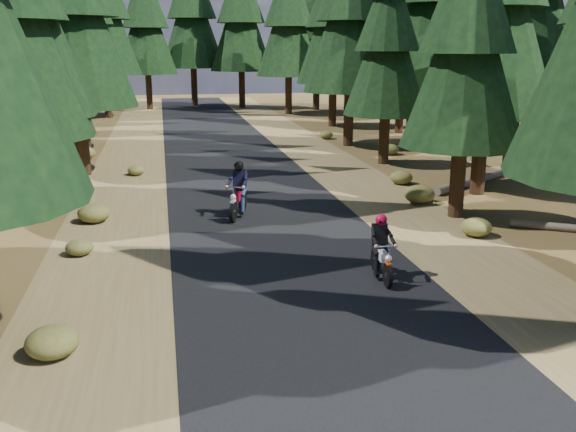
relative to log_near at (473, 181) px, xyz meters
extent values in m
plane|color=#4C381B|center=(-8.87, -8.85, -0.16)|extent=(120.00, 120.00, 0.00)
cube|color=black|center=(-8.87, -3.85, -0.15)|extent=(6.00, 100.00, 0.01)
cube|color=brown|center=(-13.47, -3.85, -0.16)|extent=(3.20, 100.00, 0.01)
cube|color=brown|center=(-4.27, -3.85, -0.16)|extent=(3.20, 100.00, 0.01)
cylinder|color=black|center=(-16.12, -2.67, 2.51)|extent=(0.51, 0.51, 5.34)
cone|color=black|center=(-16.12, -2.67, 5.85)|extent=(4.54, 4.54, 6.68)
cylinder|color=black|center=(-2.81, -4.37, 2.10)|extent=(0.48, 0.48, 4.52)
cone|color=black|center=(-2.81, -4.37, 4.92)|extent=(3.84, 3.84, 5.65)
cylinder|color=black|center=(-16.57, -1.88, 3.05)|extent=(0.56, 0.56, 6.43)
cylinder|color=black|center=(-0.58, -1.45, 2.76)|extent=(0.53, 0.53, 5.84)
cone|color=black|center=(-0.58, -1.45, 6.41)|extent=(4.96, 4.96, 7.30)
cylinder|color=black|center=(2.35, 1.49, 3.06)|extent=(0.56, 0.56, 6.43)
cylinder|color=black|center=(-15.22, 5.05, 2.70)|extent=(0.53, 0.53, 5.72)
cone|color=black|center=(-15.22, 5.05, 6.27)|extent=(4.86, 4.86, 7.15)
cylinder|color=black|center=(-1.89, 5.22, 2.09)|extent=(0.48, 0.48, 4.51)
cone|color=black|center=(-1.89, 5.22, 4.91)|extent=(3.83, 3.83, 5.64)
cone|color=black|center=(-1.89, 5.22, 6.94)|extent=(2.93, 2.93, 4.06)
cylinder|color=black|center=(-18.63, 8.00, 3.02)|extent=(0.55, 0.55, 6.37)
cylinder|color=black|center=(1.61, 7.96, 3.08)|extent=(0.56, 0.56, 6.47)
cone|color=black|center=(1.61, 7.96, 7.12)|extent=(5.50, 5.50, 8.09)
cylinder|color=black|center=(-15.86, 11.91, 2.66)|extent=(0.53, 0.53, 5.64)
cone|color=black|center=(-15.86, 11.91, 6.18)|extent=(4.79, 4.79, 7.05)
cylinder|color=black|center=(-1.94, 10.89, 2.75)|extent=(0.53, 0.53, 5.83)
cone|color=black|center=(-1.94, 10.89, 6.40)|extent=(4.95, 4.95, 7.29)
cylinder|color=black|center=(-19.73, 14.37, 2.56)|extent=(0.52, 0.52, 5.45)
cone|color=black|center=(-19.73, 14.37, 5.97)|extent=(4.63, 4.63, 6.81)
cylinder|color=black|center=(2.65, 15.30, 2.15)|extent=(0.48, 0.48, 4.61)
cone|color=black|center=(2.65, 15.30, 5.03)|extent=(3.92, 3.92, 5.77)
cone|color=black|center=(2.65, 15.30, 7.11)|extent=(3.00, 3.00, 4.15)
cylinder|color=black|center=(-16.99, 18.61, 2.05)|extent=(0.48, 0.48, 4.42)
cone|color=black|center=(-16.99, 18.61, 4.81)|extent=(3.76, 3.76, 5.52)
cone|color=black|center=(-16.99, 18.61, 6.80)|extent=(2.87, 2.87, 3.98)
cylinder|color=black|center=(-0.52, 19.57, 2.72)|extent=(0.53, 0.53, 5.76)
cone|color=black|center=(-0.52, 19.57, 6.32)|extent=(4.90, 4.90, 7.21)
cylinder|color=black|center=(-20.66, 23.92, 2.21)|extent=(0.49, 0.49, 4.75)
cone|color=black|center=(-20.66, 23.92, 5.18)|extent=(4.04, 4.04, 5.93)
cone|color=black|center=(-20.66, 23.92, 7.32)|extent=(3.09, 3.09, 4.27)
cylinder|color=black|center=(4.16, 23.24, 2.67)|extent=(0.53, 0.53, 5.66)
cone|color=black|center=(4.16, 23.24, 6.21)|extent=(4.81, 4.81, 7.07)
cylinder|color=black|center=(4.13, 17.15, 2.84)|extent=(0.54, 0.54, 6.00)
cone|color=black|center=(4.13, 17.15, 6.59)|extent=(5.10, 5.10, 7.50)
cylinder|color=black|center=(6.13, 9.15, 2.64)|extent=(0.52, 0.52, 5.60)
cone|color=black|center=(6.13, 9.15, 6.14)|extent=(4.76, 4.76, 7.00)
cylinder|color=black|center=(-15.87, 28.15, 3.04)|extent=(0.56, 0.56, 6.40)
cone|color=black|center=(-15.87, 28.15, 7.04)|extent=(5.44, 5.44, 8.00)
cylinder|color=black|center=(-1.87, 28.15, 2.84)|extent=(0.54, 0.54, 6.00)
cone|color=black|center=(-1.87, 28.15, 6.59)|extent=(5.10, 5.10, 7.50)
cylinder|color=black|center=(-18.87, 31.15, 3.24)|extent=(0.57, 0.57, 6.80)
cone|color=black|center=(-18.87, 31.15, 7.49)|extent=(5.78, 5.78, 8.50)
cylinder|color=black|center=(1.13, 31.15, 3.04)|extent=(0.56, 0.56, 6.40)
cone|color=black|center=(1.13, 31.15, 7.04)|extent=(5.44, 5.44, 8.00)
cylinder|color=black|center=(-12.87, 34.15, 2.84)|extent=(0.54, 0.54, 6.00)
cone|color=black|center=(-12.87, 34.15, 6.59)|extent=(5.10, 5.10, 7.50)
cylinder|color=black|center=(-4.87, 34.15, 3.04)|extent=(0.56, 0.56, 6.40)
cone|color=black|center=(-4.87, 34.15, 7.04)|extent=(5.44, 5.44, 8.00)
cylinder|color=black|center=(-8.87, 37.15, 3.24)|extent=(0.57, 0.57, 6.80)
cone|color=black|center=(-8.87, 37.15, 7.49)|extent=(5.78, 5.78, 8.50)
cylinder|color=black|center=(-21.87, 27.15, 2.64)|extent=(0.52, 0.52, 5.60)
cone|color=black|center=(-21.87, 27.15, 6.14)|extent=(4.76, 4.76, 7.00)
cylinder|color=black|center=(4.13, 27.15, 2.84)|extent=(0.54, 0.54, 6.00)
cone|color=black|center=(4.13, 27.15, 6.59)|extent=(5.10, 5.10, 7.50)
cylinder|color=#4C4233|center=(0.00, 0.00, 0.00)|extent=(4.60, 3.36, 0.32)
ellipsoid|color=#474C1E|center=(-14.13, -2.88, 0.13)|extent=(0.97, 0.97, 0.58)
ellipsoid|color=#474C1E|center=(-13.99, -11.96, 0.12)|extent=(0.93, 0.93, 0.56)
ellipsoid|color=#474C1E|center=(-2.46, 13.62, 0.07)|extent=(0.78, 0.78, 0.47)
ellipsoid|color=#474C1E|center=(-3.19, -6.53, 0.11)|extent=(0.89, 0.89, 0.53)
ellipsoid|color=#474C1E|center=(-2.72, 0.70, 0.11)|extent=(0.89, 0.89, 0.53)
ellipsoid|color=#474C1E|center=(-0.73, 7.55, 0.11)|extent=(0.90, 0.90, 0.54)
ellipsoid|color=#474C1E|center=(-15.65, 9.05, 0.15)|extent=(1.04, 1.04, 0.63)
ellipsoid|color=#474C1E|center=(-3.25, -2.45, 0.16)|extent=(1.06, 1.06, 0.64)
ellipsoid|color=#474C1E|center=(-14.18, -6.16, 0.05)|extent=(0.71, 0.71, 0.43)
ellipsoid|color=#474C1E|center=(-13.10, 4.54, 0.05)|extent=(0.71, 0.71, 0.42)
cube|color=black|center=(-7.04, -9.37, 0.88)|extent=(0.36, 0.23, 0.49)
sphere|color=#AB062B|center=(-7.04, -9.37, 1.24)|extent=(0.29, 0.29, 0.28)
cube|color=black|center=(-9.65, -3.11, 1.05)|extent=(0.46, 0.37, 0.58)
sphere|color=black|center=(-9.65, -3.11, 1.47)|extent=(0.41, 0.41, 0.32)
camera|label=1|loc=(-11.90, -22.85, 5.14)|focal=40.00mm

